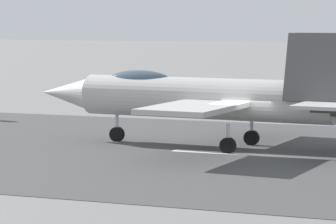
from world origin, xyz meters
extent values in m
plane|color=slate|center=(0.00, 0.00, 0.00)|extent=(400.00, 400.00, 0.00)
cube|color=#424243|center=(0.00, 0.00, 0.01)|extent=(240.00, 26.00, 0.02)
cube|color=white|center=(-0.52, 0.00, 0.02)|extent=(8.00, 0.70, 0.00)
cylinder|color=#B7B5B3|center=(2.42, -1.79, 2.42)|extent=(13.15, 2.99, 2.04)
cone|color=#B7B5B3|center=(10.43, -2.38, 2.42)|extent=(3.13, 1.95, 1.74)
ellipsoid|color=#3F5160|center=(6.09, -2.06, 3.19)|extent=(3.67, 1.36, 1.10)
cylinder|color=#47423D|center=(-4.20, -0.75, 2.42)|extent=(2.27, 1.26, 1.10)
cube|color=#B7B5B3|center=(1.71, 2.12, 2.32)|extent=(3.81, 5.90, 0.24)
cube|color=#B7B5B3|center=(1.14, -5.56, 2.32)|extent=(3.81, 5.90, 0.24)
cube|color=#B7B5B3|center=(-4.07, 1.09, 2.52)|extent=(2.60, 2.97, 0.16)
cube|color=#4D4C4F|center=(-3.18, -0.48, 4.12)|extent=(2.66, 1.13, 3.14)
cube|color=#4D4C4F|center=(-3.31, -2.27, 4.12)|extent=(2.66, 1.13, 3.14)
cylinder|color=silver|center=(7.43, -2.16, 0.70)|extent=(0.18, 0.18, 1.40)
cylinder|color=black|center=(7.43, -2.16, 0.38)|extent=(0.78, 0.35, 0.76)
cylinder|color=silver|center=(0.75, -0.06, 0.70)|extent=(0.18, 0.18, 1.40)
cylinder|color=black|center=(0.75, -0.06, 0.38)|extent=(0.78, 0.35, 0.76)
cylinder|color=silver|center=(0.51, -3.25, 0.70)|extent=(0.18, 0.18, 1.40)
cylinder|color=black|center=(0.51, -3.25, 0.38)|extent=(0.78, 0.35, 0.76)
camera|label=1|loc=(-12.76, 42.69, 6.41)|focal=102.30mm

